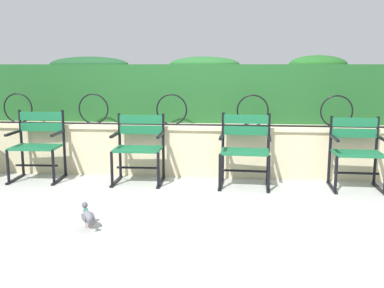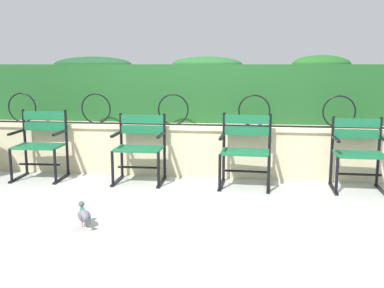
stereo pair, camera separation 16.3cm
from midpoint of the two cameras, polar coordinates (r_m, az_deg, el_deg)
ground_plane at (r=5.31m, az=-1.01°, el=-6.08°), size 60.00×60.00×0.00m
stone_wall at (r=6.03m, az=-0.11°, el=-0.72°), size 6.36×0.41×0.69m
iron_arch_fence at (r=5.92m, az=-2.91°, el=4.13°), size 5.84×0.02×0.42m
hedge_row at (r=6.40m, az=0.18°, el=7.01°), size 6.23×0.58×0.93m
park_chair_leftmost at (r=6.14m, az=-19.97°, el=0.06°), size 0.65×0.55×0.90m
park_chair_centre_left at (r=5.69m, az=-7.67°, el=-0.26°), size 0.63×0.53×0.86m
park_chair_centre_right at (r=5.50m, az=6.02°, el=-0.51°), size 0.64×0.55×0.89m
park_chair_rightmost at (r=5.69m, az=19.65°, el=-0.78°), size 0.61×0.53×0.86m
pigeon_near_chairs at (r=4.24m, az=-14.37°, el=-9.05°), size 0.21×0.26×0.22m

